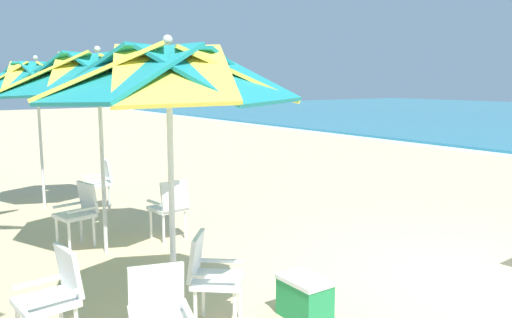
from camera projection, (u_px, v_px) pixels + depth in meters
The scene contains 11 objects.
ground_plane at pixel (464, 283), 5.77m from camera, with size 80.00×80.00×0.00m, color beige.
beach_umbrella_0 at pixel (169, 78), 4.13m from camera, with size 2.13×2.13×2.59m.
plastic_chair_0 at pixel (54, 293), 4.26m from camera, with size 0.48×0.50×0.87m.
plastic_chair_1 at pixel (159, 317), 3.82m from camera, with size 0.57×0.55×0.87m.
plastic_chair_2 at pixel (210, 274), 4.69m from camera, with size 0.63×0.63×0.87m.
beach_umbrella_1 at pixel (99, 77), 6.41m from camera, with size 2.44×2.44×2.65m.
plastic_chair_3 at pixel (170, 205), 7.27m from camera, with size 0.51×0.48×0.87m.
plastic_chair_4 at pixel (79, 210), 6.98m from camera, with size 0.52×0.54×0.87m.
beach_umbrella_2 at pixel (37, 79), 8.76m from camera, with size 1.94×1.94×2.65m.
plastic_chair_5 at pixel (100, 180), 9.09m from camera, with size 0.50×0.53×0.87m.
cooler_box at pixel (305, 298), 4.88m from camera, with size 0.50×0.34×0.40m.
Camera 1 is at (3.15, -5.07, 2.23)m, focal length 36.34 mm.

